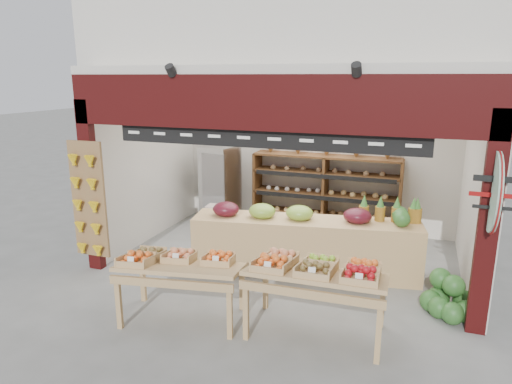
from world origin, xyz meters
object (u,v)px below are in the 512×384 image
Objects in this scene: refrigerator at (220,186)px; mid_counter at (305,244)px; display_table_left at (175,263)px; cardboard_stack at (228,226)px; back_shelving at (326,176)px; watermelon_pile at (448,299)px; display_table_right at (317,270)px.

refrigerator reaches higher than mid_counter.
refrigerator is 2.85m from mid_counter.
display_table_left is (-1.19, -1.85, 0.25)m from mid_counter.
back_shelving is at bearing 33.32° from cardboard_stack.
mid_counter is (2.22, -1.76, -0.34)m from refrigerator.
display_table_left is 2.27× the size of watermelon_pile.
cardboard_stack is at bearing -146.68° from back_shelving.
cardboard_stack is 0.28× the size of mid_counter.
cardboard_stack is 2.01m from mid_counter.
refrigerator is 1.65× the size of cardboard_stack.
refrigerator is 1.01× the size of display_table_left.
display_table_right is at bearing -145.77° from watermelon_pile.
display_table_right is (2.77, -3.40, -0.01)m from refrigerator.
refrigerator is 0.46× the size of mid_counter.
display_table_right is at bearing -71.24° from mid_counter.
cardboard_stack is 0.60× the size of display_table_right.
back_shelving is 2.16m from mid_counter.
display_table_right is 1.90m from watermelon_pile.
back_shelving is at bearing 74.69° from display_table_left.
display_table_right is at bearing -79.60° from back_shelving.
mid_counter is at bearing -86.61° from back_shelving.
cardboard_stack is 0.61× the size of display_table_left.
display_table_left is (0.53, -2.86, 0.49)m from cardboard_stack.
watermelon_pile is at bearing -23.37° from cardboard_stack.
display_table_left is 0.99× the size of display_table_right.
watermelon_pile is at bearing 20.66° from display_table_left.
mid_counter is at bearing -27.21° from refrigerator.
back_shelving is at bearing 19.46° from refrigerator.
back_shelving reaches higher than refrigerator.
watermelon_pile is (3.78, -1.63, -0.03)m from cardboard_stack.
display_table_left is (1.02, -3.61, -0.09)m from refrigerator.
mid_counter is 4.95× the size of watermelon_pile.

